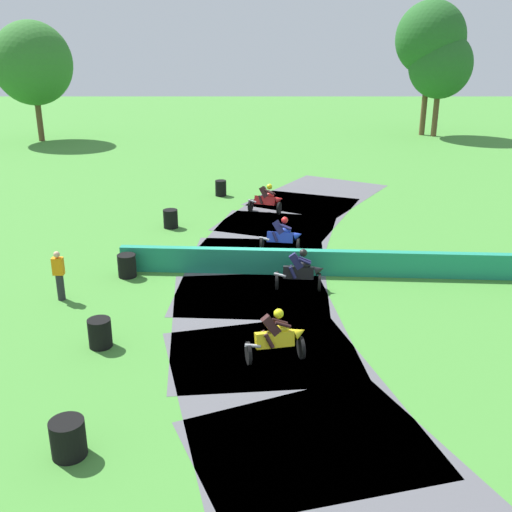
# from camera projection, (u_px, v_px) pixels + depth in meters

# --- Properties ---
(ground_plane) EXTENTS (120.00, 120.00, 0.00)m
(ground_plane) POSITION_uv_depth(u_px,v_px,m) (256.00, 273.00, 21.51)
(ground_plane) COLOR #428433
(track_asphalt) EXTENTS (10.08, 30.86, 0.01)m
(track_asphalt) POSITION_uv_depth(u_px,v_px,m) (290.00, 274.00, 21.44)
(track_asphalt) COLOR #515156
(track_asphalt) RESTS_ON ground
(safety_barrier) EXTENTS (19.34, 1.50, 0.90)m
(safety_barrier) POSITION_uv_depth(u_px,v_px,m) (398.00, 264.00, 21.05)
(safety_barrier) COLOR #1E8466
(safety_barrier) RESTS_ON ground
(motorcycle_lead_red) EXTENTS (1.73, 1.19, 1.43)m
(motorcycle_lead_red) POSITION_uv_depth(u_px,v_px,m) (269.00, 199.00, 28.36)
(motorcycle_lead_red) COLOR black
(motorcycle_lead_red) RESTS_ON ground
(motorcycle_chase_blue) EXTENTS (1.71, 0.98, 1.43)m
(motorcycle_chase_blue) POSITION_uv_depth(u_px,v_px,m) (284.00, 236.00, 23.37)
(motorcycle_chase_blue) COLOR black
(motorcycle_chase_blue) RESTS_ON ground
(motorcycle_trailing_black) EXTENTS (1.70, 0.84, 1.43)m
(motorcycle_trailing_black) POSITION_uv_depth(u_px,v_px,m) (303.00, 271.00, 19.95)
(motorcycle_trailing_black) COLOR black
(motorcycle_trailing_black) RESTS_ON ground
(motorcycle_fourth_yellow) EXTENTS (1.68, 1.01, 1.43)m
(motorcycle_fourth_yellow) POSITION_uv_depth(u_px,v_px,m) (279.00, 337.00, 15.70)
(motorcycle_fourth_yellow) COLOR black
(motorcycle_fourth_yellow) RESTS_ON ground
(tire_stack_near) EXTENTS (0.57, 0.57, 0.80)m
(tire_stack_near) POSITION_uv_depth(u_px,v_px,m) (223.00, 188.00, 31.33)
(tire_stack_near) COLOR black
(tire_stack_near) RESTS_ON ground
(tire_stack_mid_a) EXTENTS (0.63, 0.63, 0.80)m
(tire_stack_mid_a) POSITION_uv_depth(u_px,v_px,m) (173.00, 219.00, 26.30)
(tire_stack_mid_a) COLOR black
(tire_stack_mid_a) RESTS_ON ground
(tire_stack_mid_b) EXTENTS (0.64, 0.64, 0.80)m
(tire_stack_mid_b) POSITION_uv_depth(u_px,v_px,m) (129.00, 266.00, 21.08)
(tire_stack_mid_b) COLOR black
(tire_stack_mid_b) RESTS_ON ground
(tire_stack_far) EXTENTS (0.63, 0.63, 0.80)m
(tire_stack_far) POSITION_uv_depth(u_px,v_px,m) (102.00, 333.00, 16.42)
(tire_stack_far) COLOR black
(tire_stack_far) RESTS_ON ground
(tire_stack_extra_a) EXTENTS (0.71, 0.71, 0.80)m
(tire_stack_extra_a) POSITION_uv_depth(u_px,v_px,m) (70.00, 438.00, 12.20)
(tire_stack_extra_a) COLOR black
(tire_stack_extra_a) RESTS_ON ground
(track_marshal) EXTENTS (0.34, 0.24, 1.63)m
(track_marshal) POSITION_uv_depth(u_px,v_px,m) (61.00, 275.00, 19.14)
(track_marshal) COLOR #232328
(track_marshal) RESTS_ON ground
(tree_far_left) EXTENTS (4.88, 4.88, 8.05)m
(tree_far_left) POSITION_uv_depth(u_px,v_px,m) (443.00, 65.00, 46.98)
(tree_far_left) COLOR brown
(tree_far_left) RESTS_ON ground
(tree_far_right) EXTENTS (5.78, 5.78, 8.75)m
(tree_far_right) POSITION_uv_depth(u_px,v_px,m) (35.00, 63.00, 44.95)
(tree_far_right) COLOR brown
(tree_far_right) RESTS_ON ground
(tree_mid_rise) EXTENTS (5.38, 5.38, 10.24)m
(tree_mid_rise) POSITION_uv_depth(u_px,v_px,m) (433.00, 39.00, 46.92)
(tree_mid_rise) COLOR brown
(tree_mid_rise) RESTS_ON ground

